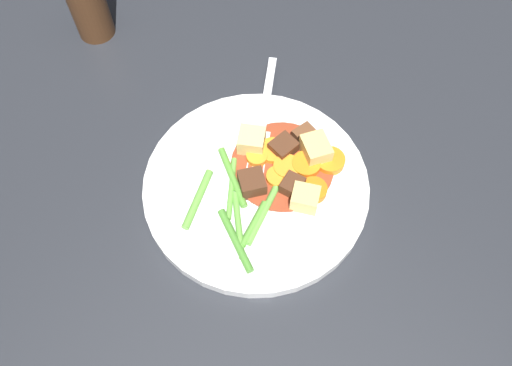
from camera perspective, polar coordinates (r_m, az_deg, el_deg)
ground_plane at (r=0.57m, az=0.00°, el=-0.74°), size 3.00×3.00×0.00m
dinner_plate at (r=0.57m, az=0.00°, el=-0.38°), size 0.25×0.25×0.02m
stew_sauce at (r=0.57m, az=3.00°, el=2.03°), size 0.12×0.12×0.00m
carrot_slice_0 at (r=0.56m, az=3.48°, el=1.74°), size 0.04×0.04×0.01m
carrot_slice_1 at (r=0.55m, az=6.53°, el=-0.81°), size 0.04×0.04×0.01m
carrot_slice_2 at (r=0.56m, az=2.42°, el=0.65°), size 0.03×0.03×0.01m
carrot_slice_3 at (r=0.57m, az=8.36°, el=2.50°), size 0.05×0.05×0.01m
carrot_slice_4 at (r=0.57m, az=5.69°, el=2.01°), size 0.05×0.05×0.01m
carrot_slice_5 at (r=0.58m, az=1.87°, el=3.64°), size 0.04×0.04×0.01m
carrot_slice_6 at (r=0.57m, az=0.10°, el=2.93°), size 0.03×0.03×0.01m
potato_chunk_0 at (r=0.57m, az=6.75°, el=3.69°), size 0.04×0.04×0.03m
potato_chunk_1 at (r=0.54m, az=5.58°, el=-1.74°), size 0.04×0.04×0.02m
potato_chunk_2 at (r=0.57m, az=-0.51°, el=4.76°), size 0.04×0.04×0.02m
meat_chunk_0 at (r=0.55m, az=-0.61°, el=0.11°), size 0.04×0.04×0.02m
meat_chunk_1 at (r=0.59m, az=5.44°, el=5.46°), size 0.03×0.02×0.02m
meat_chunk_2 at (r=0.55m, az=4.13°, el=-0.33°), size 0.03×0.02×0.02m
meat_chunk_3 at (r=0.57m, az=3.32°, el=3.90°), size 0.03×0.03×0.02m
green_bean_0 at (r=0.53m, az=-2.35°, el=-6.50°), size 0.04×0.07×0.01m
green_bean_1 at (r=0.55m, az=-6.62°, el=-1.81°), size 0.07×0.03×0.01m
green_bean_2 at (r=0.56m, az=-2.68°, el=0.67°), size 0.05×0.07×0.01m
green_bean_3 at (r=0.55m, az=-2.80°, el=-0.58°), size 0.07×0.05×0.01m
green_bean_4 at (r=0.53m, az=-2.00°, el=-4.75°), size 0.06×0.06×0.01m
green_bean_5 at (r=0.53m, az=-0.25°, el=-4.63°), size 0.06×0.02×0.01m
green_bean_6 at (r=0.54m, az=0.77°, el=-3.54°), size 0.08×0.02×0.01m
fork at (r=0.61m, az=0.86°, el=7.46°), size 0.16×0.10×0.00m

